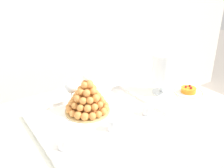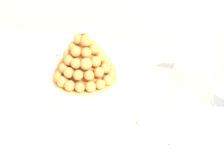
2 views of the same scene
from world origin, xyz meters
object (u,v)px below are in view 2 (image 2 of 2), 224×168
croquembouche (85,60)px  dessert_cup_centre (146,117)px  dessert_cup_mid_left (71,110)px  dessert_cup_left (1,99)px  wine_glass (83,39)px  serving_tray (82,90)px

croquembouche → dessert_cup_centre: size_ratio=4.58×
croquembouche → dessert_cup_mid_left: bearing=-85.7°
dessert_cup_left → wine_glass: 0.36m
dessert_cup_left → wine_glass: (0.18, 0.30, 0.08)m
croquembouche → wine_glass: 0.11m
wine_glass → dessert_cup_mid_left: bearing=-80.7°
croquembouche → dessert_cup_left: 0.30m
dessert_cup_left → dessert_cup_centre: 0.45m
wine_glass → dessert_cup_left: bearing=-120.6°
dessert_cup_left → dessert_cup_centre: size_ratio=1.21×
croquembouche → dessert_cup_mid_left: size_ratio=4.32×
dessert_cup_centre → serving_tray: bearing=152.0°
dessert_cup_left → croquembouche: bearing=42.7°
dessert_cup_mid_left → serving_tray: bearing=93.2°
croquembouche → dessert_cup_left: size_ratio=3.79×
dessert_cup_left → dessert_cup_centre: same height
dessert_cup_mid_left → dessert_cup_centre: 0.22m
serving_tray → dessert_cup_left: dessert_cup_left is taller
croquembouche → serving_tray: bearing=-83.6°
dessert_cup_mid_left → dessert_cup_left: bearing=177.6°
dessert_cup_centre → wine_glass: wine_glass is taller
serving_tray → croquembouche: bearing=96.4°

